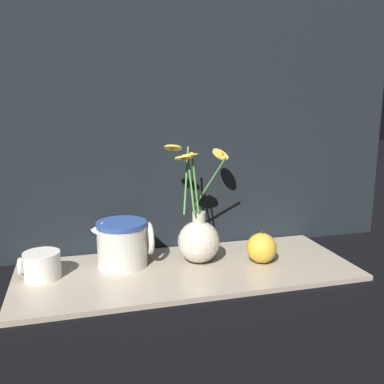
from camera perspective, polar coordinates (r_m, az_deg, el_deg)
The scene contains 7 objects.
ground_plane at distance 1.08m, azimuth -0.61°, elevation -10.70°, with size 6.00×6.00×0.00m, color black.
shelf at distance 1.08m, azimuth -0.61°, elevation -10.41°, with size 0.82×0.33×0.01m.
backdrop_wall at distance 1.18m, azimuth -3.02°, elevation 18.49°, with size 1.32×0.02×1.10m.
vase_with_flowers at distance 1.09m, azimuth 0.88°, elevation -6.10°, with size 0.19×0.14×0.30m.
yellow_mug at distance 1.07m, azimuth -19.47°, elevation -9.20°, with size 0.09×0.08×0.06m.
ceramic_pitcher at distance 1.08m, azimuth -9.18°, elevation -6.53°, with size 0.15×0.13×0.13m.
orange_fruit at distance 1.11m, azimuth 9.26°, elevation -7.37°, with size 0.08×0.08×0.09m.
Camera 1 is at (-0.25, -0.96, 0.42)m, focal length 40.00 mm.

